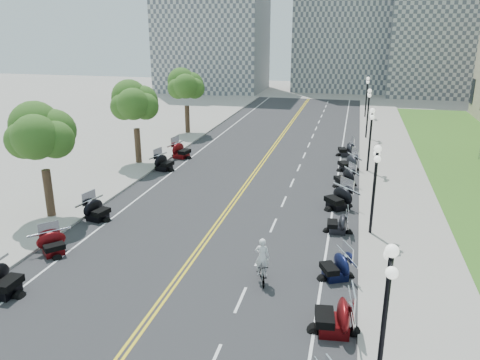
# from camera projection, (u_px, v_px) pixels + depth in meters

# --- Properties ---
(ground) EXTENTS (160.00, 160.00, 0.00)m
(ground) POSITION_uv_depth(u_px,v_px,m) (199.00, 250.00, 24.10)
(ground) COLOR gray
(road) EXTENTS (16.00, 90.00, 0.01)m
(road) POSITION_uv_depth(u_px,v_px,m) (244.00, 188.00, 33.32)
(road) COLOR #333335
(road) RESTS_ON ground
(centerline_yellow_a) EXTENTS (0.12, 90.00, 0.00)m
(centerline_yellow_a) POSITION_uv_depth(u_px,v_px,m) (242.00, 188.00, 33.35)
(centerline_yellow_a) COLOR yellow
(centerline_yellow_a) RESTS_ON road
(centerline_yellow_b) EXTENTS (0.12, 90.00, 0.00)m
(centerline_yellow_b) POSITION_uv_depth(u_px,v_px,m) (245.00, 188.00, 33.29)
(centerline_yellow_b) COLOR yellow
(centerline_yellow_b) RESTS_ON road
(edge_line_north) EXTENTS (0.12, 90.00, 0.00)m
(edge_line_north) POSITION_uv_depth(u_px,v_px,m) (335.00, 195.00, 31.87)
(edge_line_north) COLOR white
(edge_line_north) RESTS_ON road
(edge_line_south) EXTENTS (0.12, 90.00, 0.00)m
(edge_line_south) POSITION_uv_depth(u_px,v_px,m) (160.00, 181.00, 34.77)
(edge_line_south) COLOR white
(edge_line_south) RESTS_ON road
(lane_dash_5) EXTENTS (0.12, 2.00, 0.00)m
(lane_dash_5) POSITION_uv_depth(u_px,v_px,m) (241.00, 300.00, 19.67)
(lane_dash_5) COLOR white
(lane_dash_5) RESTS_ON road
(lane_dash_6) EXTENTS (0.12, 2.00, 0.00)m
(lane_dash_6) POSITION_uv_depth(u_px,v_px,m) (260.00, 257.00, 23.37)
(lane_dash_6) COLOR white
(lane_dash_6) RESTS_ON road
(lane_dash_7) EXTENTS (0.12, 2.00, 0.00)m
(lane_dash_7) POSITION_uv_depth(u_px,v_px,m) (273.00, 225.00, 27.06)
(lane_dash_7) COLOR white
(lane_dash_7) RESTS_ON road
(lane_dash_8) EXTENTS (0.12, 2.00, 0.00)m
(lane_dash_8) POSITION_uv_depth(u_px,v_px,m) (284.00, 201.00, 30.75)
(lane_dash_8) COLOR white
(lane_dash_8) RESTS_ON road
(lane_dash_9) EXTENTS (0.12, 2.00, 0.00)m
(lane_dash_9) POSITION_uv_depth(u_px,v_px,m) (292.00, 183.00, 34.44)
(lane_dash_9) COLOR white
(lane_dash_9) RESTS_ON road
(lane_dash_10) EXTENTS (0.12, 2.00, 0.00)m
(lane_dash_10) POSITION_uv_depth(u_px,v_px,m) (299.00, 168.00, 38.13)
(lane_dash_10) COLOR white
(lane_dash_10) RESTS_ON road
(lane_dash_11) EXTENTS (0.12, 2.00, 0.00)m
(lane_dash_11) POSITION_uv_depth(u_px,v_px,m) (304.00, 155.00, 41.82)
(lane_dash_11) COLOR white
(lane_dash_11) RESTS_ON road
(lane_dash_12) EXTENTS (0.12, 2.00, 0.00)m
(lane_dash_12) POSITION_uv_depth(u_px,v_px,m) (309.00, 145.00, 45.51)
(lane_dash_12) COLOR white
(lane_dash_12) RESTS_ON road
(lane_dash_13) EXTENTS (0.12, 2.00, 0.00)m
(lane_dash_13) POSITION_uv_depth(u_px,v_px,m) (313.00, 136.00, 49.20)
(lane_dash_13) COLOR white
(lane_dash_13) RESTS_ON road
(lane_dash_14) EXTENTS (0.12, 2.00, 0.00)m
(lane_dash_14) POSITION_uv_depth(u_px,v_px,m) (316.00, 128.00, 52.89)
(lane_dash_14) COLOR white
(lane_dash_14) RESTS_ON road
(lane_dash_15) EXTENTS (0.12, 2.00, 0.00)m
(lane_dash_15) POSITION_uv_depth(u_px,v_px,m) (319.00, 122.00, 56.58)
(lane_dash_15) COLOR white
(lane_dash_15) RESTS_ON road
(lane_dash_16) EXTENTS (0.12, 2.00, 0.00)m
(lane_dash_16) POSITION_uv_depth(u_px,v_px,m) (322.00, 116.00, 60.27)
(lane_dash_16) COLOR white
(lane_dash_16) RESTS_ON road
(lane_dash_17) EXTENTS (0.12, 2.00, 0.00)m
(lane_dash_17) POSITION_uv_depth(u_px,v_px,m) (324.00, 111.00, 63.97)
(lane_dash_17) COLOR white
(lane_dash_17) RESTS_ON road
(lane_dash_18) EXTENTS (0.12, 2.00, 0.00)m
(lane_dash_18) POSITION_uv_depth(u_px,v_px,m) (326.00, 106.00, 67.66)
(lane_dash_18) COLOR white
(lane_dash_18) RESTS_ON road
(lane_dash_19) EXTENTS (0.12, 2.00, 0.00)m
(lane_dash_19) POSITION_uv_depth(u_px,v_px,m) (328.00, 102.00, 71.35)
(lane_dash_19) COLOR white
(lane_dash_19) RESTS_ON road
(sidewalk_north) EXTENTS (5.00, 90.00, 0.15)m
(sidewalk_north) POSITION_uv_depth(u_px,v_px,m) (398.00, 200.00, 30.92)
(sidewalk_north) COLOR #9E9991
(sidewalk_north) RESTS_ON ground
(sidewalk_south) EXTENTS (5.00, 90.00, 0.15)m
(sidewalk_south) POSITION_uv_depth(u_px,v_px,m) (110.00, 176.00, 35.68)
(sidewalk_south) COLOR #9E9991
(sidewalk_south) RESTS_ON ground
(distant_block_a) EXTENTS (18.00, 14.00, 26.00)m
(distant_block_a) POSITION_uv_depth(u_px,v_px,m) (213.00, 15.00, 81.34)
(distant_block_a) COLOR gray
(distant_block_a) RESTS_ON ground
(distant_block_b) EXTENTS (16.00, 12.00, 30.00)m
(distant_block_b) POSITION_uv_depth(u_px,v_px,m) (343.00, 2.00, 81.26)
(distant_block_b) COLOR gray
(distant_block_b) RESTS_ON ground
(distant_block_c) EXTENTS (20.00, 14.00, 22.00)m
(distant_block_c) POSITION_uv_depth(u_px,v_px,m) (454.00, 27.00, 75.65)
(distant_block_c) COLOR gray
(distant_block_c) RESTS_ON ground
(street_lamp_1) EXTENTS (0.50, 1.20, 4.90)m
(street_lamp_1) POSITION_uv_depth(u_px,v_px,m) (384.00, 320.00, 13.95)
(street_lamp_1) COLOR black
(street_lamp_1) RESTS_ON sidewalk_north
(street_lamp_2) EXTENTS (0.50, 1.20, 4.90)m
(street_lamp_2) POSITION_uv_depth(u_px,v_px,m) (374.00, 191.00, 25.02)
(street_lamp_2) COLOR black
(street_lamp_2) RESTS_ON sidewalk_north
(street_lamp_3) EXTENTS (0.50, 1.20, 4.90)m
(street_lamp_3) POSITION_uv_depth(u_px,v_px,m) (370.00, 140.00, 36.10)
(street_lamp_3) COLOR black
(street_lamp_3) RESTS_ON sidewalk_north
(street_lamp_4) EXTENTS (0.50, 1.20, 4.90)m
(street_lamp_4) POSITION_uv_depth(u_px,v_px,m) (368.00, 114.00, 47.17)
(street_lamp_4) COLOR black
(street_lamp_4) RESTS_ON sidewalk_north
(street_lamp_5) EXTENTS (0.50, 1.20, 4.90)m
(street_lamp_5) POSITION_uv_depth(u_px,v_px,m) (366.00, 97.00, 58.24)
(street_lamp_5) COLOR black
(street_lamp_5) RESTS_ON sidewalk_north
(tree_2) EXTENTS (4.80, 4.80, 9.20)m
(tree_2) POSITION_uv_depth(u_px,v_px,m) (42.00, 141.00, 26.73)
(tree_2) COLOR #235619
(tree_2) RESTS_ON sidewalk_south
(tree_3) EXTENTS (4.80, 4.80, 9.20)m
(tree_3) POSITION_uv_depth(u_px,v_px,m) (135.00, 107.00, 37.80)
(tree_3) COLOR #235619
(tree_3) RESTS_ON sidewalk_south
(tree_4) EXTENTS (4.80, 4.80, 9.20)m
(tree_4) POSITION_uv_depth(u_px,v_px,m) (186.00, 89.00, 48.88)
(tree_4) COLOR #235619
(tree_4) RESTS_ON sidewalk_south
(motorcycle_n_4) EXTENTS (2.42, 2.42, 1.53)m
(motorcycle_n_4) POSITION_uv_depth(u_px,v_px,m) (334.00, 314.00, 17.37)
(motorcycle_n_4) COLOR #590A0C
(motorcycle_n_4) RESTS_ON road
(motorcycle_n_5) EXTENTS (2.52, 2.52, 1.32)m
(motorcycle_n_5) POSITION_uv_depth(u_px,v_px,m) (336.00, 265.00, 21.18)
(motorcycle_n_5) COLOR black
(motorcycle_n_5) RESTS_ON road
(motorcycle_n_6) EXTENTS (1.88, 1.88, 1.24)m
(motorcycle_n_6) POSITION_uv_depth(u_px,v_px,m) (338.00, 222.00, 25.98)
(motorcycle_n_6) COLOR black
(motorcycle_n_6) RESTS_ON road
(motorcycle_n_7) EXTENTS (3.11, 3.11, 1.54)m
(motorcycle_n_7) POSITION_uv_depth(u_px,v_px,m) (339.00, 197.00, 29.36)
(motorcycle_n_7) COLOR black
(motorcycle_n_7) RESTS_ON road
(motorcycle_n_8) EXTENTS (2.66, 2.66, 1.38)m
(motorcycle_n_8) POSITION_uv_depth(u_px,v_px,m) (345.00, 177.00, 33.52)
(motorcycle_n_8) COLOR black
(motorcycle_n_8) RESTS_ON road
(motorcycle_n_9) EXTENTS (2.75, 2.75, 1.43)m
(motorcycle_n_9) POSITION_uv_depth(u_px,v_px,m) (348.00, 162.00, 37.16)
(motorcycle_n_9) COLOR black
(motorcycle_n_9) RESTS_ON road
(motorcycle_n_10) EXTENTS (2.33, 2.33, 1.38)m
(motorcycle_n_10) POSITION_uv_depth(u_px,v_px,m) (346.00, 148.00, 41.47)
(motorcycle_n_10) COLOR black
(motorcycle_n_10) RESTS_ON road
(motorcycle_s_4) EXTENTS (2.21, 2.21, 1.53)m
(motorcycle_s_4) POSITION_uv_depth(u_px,v_px,m) (1.00, 279.00, 19.83)
(motorcycle_s_4) COLOR black
(motorcycle_s_4) RESTS_ON road
(motorcycle_s_5) EXTENTS (2.57, 2.57, 1.27)m
(motorcycle_s_5) POSITION_uv_depth(u_px,v_px,m) (53.00, 243.00, 23.45)
(motorcycle_s_5) COLOR #590A0C
(motorcycle_s_5) RESTS_ON road
(motorcycle_s_6) EXTENTS (2.33, 2.33, 1.37)m
(motorcycle_s_6) POSITION_uv_depth(u_px,v_px,m) (97.00, 209.00, 27.68)
(motorcycle_s_6) COLOR black
(motorcycle_s_6) RESTS_ON road
(motorcycle_s_8) EXTENTS (2.42, 2.42, 1.41)m
(motorcycle_s_8) POSITION_uv_depth(u_px,v_px,m) (164.00, 162.00, 37.30)
(motorcycle_s_8) COLOR black
(motorcycle_s_8) RESTS_ON road
(motorcycle_s_9) EXTENTS (2.55, 2.55, 1.50)m
(motorcycle_s_9) POSITION_uv_depth(u_px,v_px,m) (181.00, 150.00, 40.80)
(motorcycle_s_9) COLOR #590A0C
(motorcycle_s_9) RESTS_ON road
(bicycle) EXTENTS (0.96, 1.71, 0.99)m
(bicycle) POSITION_uv_depth(u_px,v_px,m) (262.00, 272.00, 20.90)
(bicycle) COLOR #A51414
(bicycle) RESTS_ON road
(cyclist_rider) EXTENTS (0.66, 0.43, 1.81)m
(cyclist_rider) POSITION_uv_depth(u_px,v_px,m) (262.00, 244.00, 20.46)
(cyclist_rider) COLOR silver
(cyclist_rider) RESTS_ON bicycle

